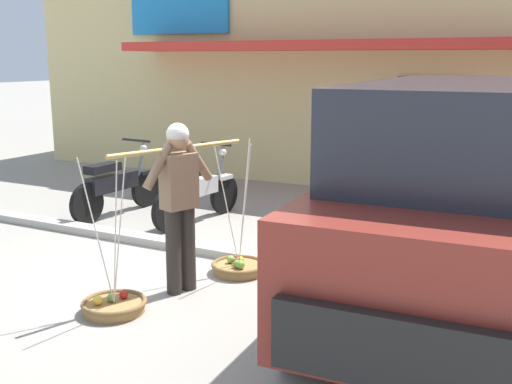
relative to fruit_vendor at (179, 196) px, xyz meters
name	(u,v)px	position (x,y,z in m)	size (l,w,h in m)	color
ground_plane	(189,274)	(-0.20, 0.44, -0.98)	(90.00, 90.00, 0.00)	gray
sidewalk_curb	(222,252)	(-0.20, 1.14, -0.93)	(20.00, 0.24, 0.10)	#AEA89C
fruit_vendor	(179,196)	(0.00, 0.00, 0.00)	(0.54, 1.48, 1.70)	#2D2823
fruit_basket_left_side	(114,304)	(-0.25, -0.73, -0.90)	(0.60, 0.60, 1.45)	#9E7542
fruit_basket_right_side	(239,266)	(0.25, 0.73, -0.90)	(0.60, 0.60, 1.45)	#9E7542
motorcycle_nearest_shop	(116,185)	(-2.60, 2.10, -0.52)	(0.54, 1.82, 1.09)	black
motorcycle_second_in_row	(196,191)	(-1.33, 2.31, -0.52)	(0.54, 1.82, 1.09)	black
parked_truck	(466,192)	(2.55, 0.78, 0.15)	(2.34, 4.89, 2.10)	maroon
storefront_building	(365,67)	(-0.73, 7.92, 1.13)	(13.00, 6.00, 4.20)	#DBC684
wooden_crate	(394,226)	(1.39, 2.82, -0.82)	(0.44, 0.36, 0.32)	olive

